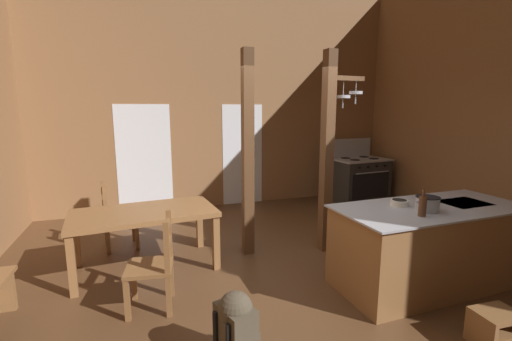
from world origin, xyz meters
name	(u,v)px	position (x,y,z in m)	size (l,w,h in m)	color
ground_plane	(301,287)	(0.00, 0.00, -0.05)	(7.86, 7.84, 0.10)	brown
wall_back	(224,97)	(0.00, 3.59, 2.19)	(7.86, 0.14, 4.37)	#93663F
glazed_door_back_left	(144,159)	(-1.59, 3.52, 1.02)	(1.00, 0.01, 2.05)	white
glazed_panel_back_right	(243,155)	(0.35, 3.52, 1.02)	(0.84, 0.01, 2.05)	white
kitchen_island	(429,245)	(1.34, -0.45, 0.45)	(2.18, 1.01, 0.91)	olive
stove_range	(358,179)	(2.72, 2.84, 0.48)	(1.20, 0.90, 1.32)	#2C2C2C
support_post_with_pot_rack	(329,148)	(0.75, 0.78, 1.45)	(0.61, 0.21, 2.72)	brown
support_post_center	(248,155)	(-0.32, 1.02, 1.36)	(0.14, 0.14, 2.72)	brown
step_stool	(496,325)	(1.08, -1.47, 0.18)	(0.38, 0.30, 0.30)	brown
dining_table	(144,218)	(-1.67, 0.99, 0.65)	(1.78, 1.05, 0.74)	olive
ladderback_chair_near_window	(155,265)	(-1.60, 0.04, 0.45)	(0.50, 0.50, 0.95)	brown
ladderback_chair_by_post	(116,217)	(-2.04, 1.80, 0.45)	(0.49, 0.49, 0.95)	brown
backpack	(236,326)	(-1.05, -0.97, 0.31)	(0.36, 0.37, 0.60)	#4C4233
stockpot_on_counter	(427,204)	(1.15, -0.57, 0.99)	(0.31, 0.24, 0.16)	#A8AAB2
mixing_bowl_on_counter	(399,203)	(1.02, -0.31, 0.94)	(0.19, 0.19, 0.07)	silver
bottle_tall_on_counter	(423,206)	(0.96, -0.70, 1.02)	(0.08, 0.08, 0.27)	#56331E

